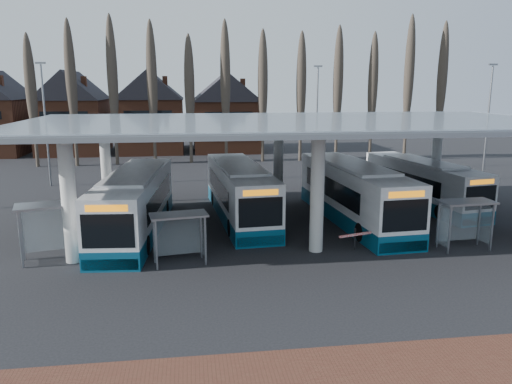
{
  "coord_description": "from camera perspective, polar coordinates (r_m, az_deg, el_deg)",
  "views": [
    {
      "loc": [
        -6.32,
        -21.33,
        8.35
      ],
      "look_at": [
        -2.5,
        7.0,
        2.21
      ],
      "focal_mm": 35.0,
      "sensor_mm": 36.0,
      "label": 1
    }
  ],
  "objects": [
    {
      "name": "ground",
      "position": [
        23.77,
        8.34,
        -8.58
      ],
      "size": [
        140.0,
        140.0,
        0.0
      ],
      "primitive_type": "plane",
      "color": "black",
      "rests_on": "ground"
    },
    {
      "name": "station_canopy",
      "position": [
        30.13,
        4.49,
        7.01
      ],
      "size": [
        32.0,
        16.0,
        6.34
      ],
      "color": "silver",
      "rests_on": "ground"
    },
    {
      "name": "poplar_row",
      "position": [
        54.7,
        -1.08,
        12.56
      ],
      "size": [
        45.1,
        1.1,
        14.5
      ],
      "color": "#473D33",
      "rests_on": "ground"
    },
    {
      "name": "townhouse_row",
      "position": [
        66.06,
        -16.12,
        9.56
      ],
      "size": [
        36.8,
        10.3,
        12.25
      ],
      "color": "brown",
      "rests_on": "ground"
    },
    {
      "name": "lamp_post_a",
      "position": [
        44.98,
        -22.91,
        7.33
      ],
      "size": [
        0.8,
        0.16,
        10.17
      ],
      "color": "slate",
      "rests_on": "ground"
    },
    {
      "name": "lamp_post_b",
      "position": [
        49.0,
        6.97,
        8.51
      ],
      "size": [
        0.8,
        0.16,
        10.17
      ],
      "color": "slate",
      "rests_on": "ground"
    },
    {
      "name": "lamp_post_c",
      "position": [
        49.1,
        24.98,
        7.48
      ],
      "size": [
        0.8,
        0.16,
        10.17
      ],
      "color": "slate",
      "rests_on": "ground"
    },
    {
      "name": "bus_0",
      "position": [
        29.44,
        -13.64,
        -1.35
      ],
      "size": [
        3.79,
        12.88,
        3.53
      ],
      "rotation": [
        0.0,
        0.0,
        -0.09
      ],
      "color": "white",
      "rests_on": "ground"
    },
    {
      "name": "bus_1",
      "position": [
        31.84,
        -1.88,
        -0.06
      ],
      "size": [
        3.55,
        12.64,
        3.47
      ],
      "rotation": [
        0.0,
        0.0,
        0.07
      ],
      "color": "white",
      "rests_on": "ground"
    },
    {
      "name": "bus_2",
      "position": [
        31.69,
        11.06,
        -0.21
      ],
      "size": [
        3.71,
        13.18,
        3.62
      ],
      "rotation": [
        0.0,
        0.0,
        0.07
      ],
      "color": "white",
      "rests_on": "ground"
    },
    {
      "name": "bus_3",
      "position": [
        37.1,
        18.38,
        0.88
      ],
      "size": [
        4.3,
        11.81,
        3.21
      ],
      "rotation": [
        0.0,
        0.0,
        0.16
      ],
      "color": "white",
      "rests_on": "ground"
    },
    {
      "name": "shelter_0",
      "position": [
        26.0,
        -22.5,
        -2.85
      ],
      "size": [
        3.31,
        2.22,
        2.82
      ],
      "rotation": [
        0.0,
        0.0,
        0.25
      ],
      "color": "gray",
      "rests_on": "ground"
    },
    {
      "name": "shelter_1",
      "position": [
        23.89,
        -8.83,
        -3.97
      ],
      "size": [
        2.83,
        1.73,
        2.46
      ],
      "rotation": [
        0.0,
        0.0,
        0.16
      ],
      "color": "gray",
      "rests_on": "ground"
    },
    {
      "name": "shelter_2",
      "position": [
        27.85,
        22.69,
        -2.29
      ],
      "size": [
        2.84,
        1.53,
        2.57
      ],
      "rotation": [
        0.0,
        0.0,
        0.05
      ],
      "color": "gray",
      "rests_on": "ground"
    },
    {
      "name": "barrier",
      "position": [
        25.93,
        11.51,
        -4.88
      ],
      "size": [
        2.19,
        0.92,
        1.13
      ],
      "rotation": [
        0.0,
        0.0,
        0.29
      ],
      "color": "black",
      "rests_on": "ground"
    }
  ]
}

